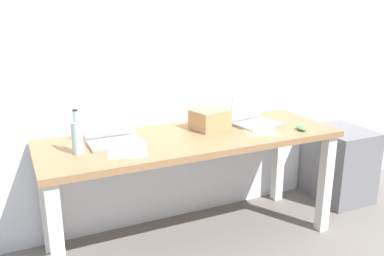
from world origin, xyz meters
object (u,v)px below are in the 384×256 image
(desk, at_px, (192,151))
(cardboard_box, at_px, (210,119))
(beer_bottle, at_px, (77,137))
(filing_cabinet, at_px, (339,164))
(computer_mouse, at_px, (302,128))
(laptop_right, at_px, (254,118))
(laptop_left, at_px, (114,135))

(desk, xyz_separation_m, cardboard_box, (0.17, 0.09, 0.17))
(beer_bottle, distance_m, filing_cabinet, 2.13)
(computer_mouse, height_order, filing_cabinet, computer_mouse)
(computer_mouse, bearing_deg, beer_bottle, -162.92)
(desk, bearing_deg, cardboard_box, 27.04)
(computer_mouse, bearing_deg, filing_cabinet, 46.67)
(computer_mouse, xyz_separation_m, filing_cabinet, (0.65, 0.28, -0.46))
(laptop_right, relative_size, beer_bottle, 1.30)
(desk, relative_size, laptop_right, 5.76)
(desk, xyz_separation_m, laptop_right, (0.49, 0.05, 0.15))
(laptop_left, bearing_deg, filing_cabinet, 0.63)
(desk, distance_m, beer_bottle, 0.73)
(desk, distance_m, filing_cabinet, 1.40)
(filing_cabinet, bearing_deg, laptop_right, -177.64)
(laptop_left, relative_size, computer_mouse, 3.11)
(desk, height_order, filing_cabinet, desk)
(cardboard_box, bearing_deg, computer_mouse, -27.69)
(laptop_right, distance_m, computer_mouse, 0.32)
(laptop_left, relative_size, beer_bottle, 1.24)
(beer_bottle, bearing_deg, laptop_left, 24.01)
(laptop_left, relative_size, cardboard_box, 1.40)
(beer_bottle, height_order, filing_cabinet, beer_bottle)
(laptop_right, relative_size, cardboard_box, 1.48)
(desk, distance_m, computer_mouse, 0.74)
(laptop_right, xyz_separation_m, beer_bottle, (-1.19, -0.08, 0.05))
(beer_bottle, relative_size, computer_mouse, 2.51)
(desk, relative_size, filing_cabinet, 3.24)
(desk, relative_size, beer_bottle, 7.50)
(filing_cabinet, bearing_deg, laptop_left, -179.37)
(desk, relative_size, cardboard_box, 8.49)
(laptop_left, height_order, filing_cabinet, laptop_left)
(laptop_left, height_order, computer_mouse, laptop_left)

